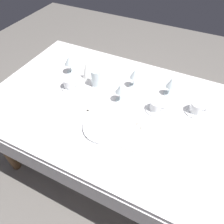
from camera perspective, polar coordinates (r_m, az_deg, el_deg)
ground_plane at (r=1.99m, az=1.25°, el=-13.41°), size 6.00×6.00×0.00m
dining_table at (r=1.45m, az=1.67°, el=-0.55°), size 1.80×1.11×0.74m
dinner_plate at (r=1.26m, az=-2.39°, el=-3.93°), size 0.26×0.26×0.02m
fork_outer at (r=1.33m, az=-8.07°, el=-1.25°), size 0.03×0.21×0.00m
dinner_knife at (r=1.24m, az=4.68°, el=-5.98°), size 0.02×0.23×0.00m
spoon_soup at (r=1.25m, az=6.32°, el=-5.47°), size 0.03×0.23×0.01m
spoon_dessert at (r=1.24m, az=7.63°, el=-6.20°), size 0.03×0.20×0.01m
saucer_left at (r=1.56m, az=-11.48°, el=6.83°), size 0.13×0.13×0.01m
coffee_cup_left at (r=1.53m, az=-11.64°, el=7.93°), size 0.11×0.09×0.07m
saucer_right at (r=1.39m, az=11.74°, el=0.71°), size 0.13×0.13×0.01m
coffee_cup_right at (r=1.36m, az=12.04°, el=1.73°), size 0.10×0.07×0.06m
saucer_far at (r=1.45m, az=21.88°, el=0.21°), size 0.13×0.13×0.01m
coffee_cup_far at (r=1.43m, az=22.37°, el=1.22°), size 0.10×0.08×0.07m
wine_glass_centre at (r=1.49m, az=6.21°, el=10.21°), size 0.07×0.07×0.14m
wine_glass_left at (r=1.47m, az=15.96°, el=7.56°), size 0.07×0.07×0.14m
wine_glass_right at (r=1.36m, az=2.33°, el=6.27°), size 0.07×0.07×0.14m
wine_glass_far at (r=1.65m, az=-11.70°, el=13.62°), size 0.08×0.08×0.14m
drink_tumbler at (r=1.52m, az=-4.42°, el=9.18°), size 0.07×0.07×0.13m
napkin_folded at (r=1.59m, az=-7.10°, el=11.45°), size 0.06×0.06×0.14m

